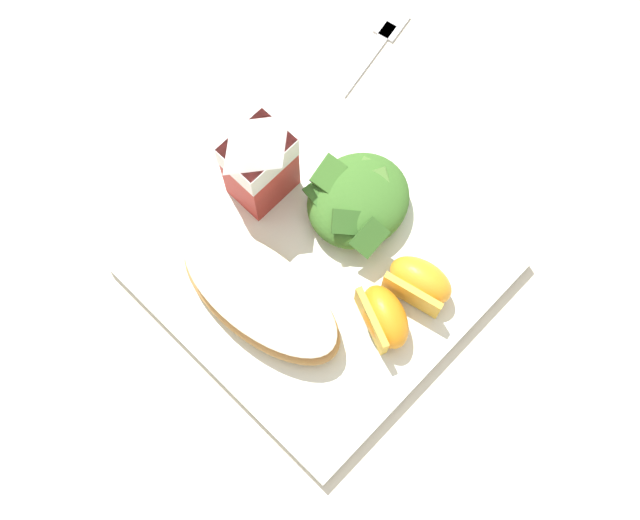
% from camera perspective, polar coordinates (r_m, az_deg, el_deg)
% --- Properties ---
extents(ground, '(3.00, 3.00, 0.00)m').
position_cam_1_polar(ground, '(0.75, 0.00, -0.61)').
color(ground, beige).
extents(white_plate, '(0.28, 0.28, 0.02)m').
position_cam_1_polar(white_plate, '(0.74, 0.00, -0.43)').
color(white_plate, white).
rests_on(white_plate, ground).
extents(cheesy_pizza_bread, '(0.10, 0.18, 0.04)m').
position_cam_1_polar(cheesy_pizza_bread, '(0.71, -4.27, -2.57)').
color(cheesy_pizza_bread, tan).
rests_on(cheesy_pizza_bread, white_plate).
extents(green_salad_pile, '(0.10, 0.09, 0.05)m').
position_cam_1_polar(green_salad_pile, '(0.74, 2.74, 4.30)').
color(green_salad_pile, '#3D7028').
rests_on(green_salad_pile, white_plate).
extents(milk_carton, '(0.06, 0.04, 0.11)m').
position_cam_1_polar(milk_carton, '(0.71, -4.39, 7.15)').
color(milk_carton, '#B7332D').
rests_on(milk_carton, white_plate).
extents(orange_wedge_front, '(0.06, 0.07, 0.04)m').
position_cam_1_polar(orange_wedge_front, '(0.70, 4.75, -3.93)').
color(orange_wedge_front, orange).
rests_on(orange_wedge_front, white_plate).
extents(orange_wedge_middle, '(0.05, 0.07, 0.04)m').
position_cam_1_polar(orange_wedge_middle, '(0.71, 7.14, -1.59)').
color(orange_wedge_middle, orange).
rests_on(orange_wedge_middle, white_plate).
extents(metal_fork, '(0.19, 0.05, 0.01)m').
position_cam_1_polar(metal_fork, '(0.84, 2.96, 13.76)').
color(metal_fork, silver).
rests_on(metal_fork, ground).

